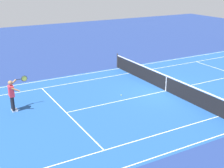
{
  "coord_description": "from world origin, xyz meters",
  "views": [
    {
      "loc": [
        11.33,
        13.52,
        6.53
      ],
      "look_at": [
        3.48,
        -0.45,
        0.9
      ],
      "focal_mm": 49.21,
      "sensor_mm": 36.0,
      "label": 1
    }
  ],
  "objects": [
    {
      "name": "ground_plane",
      "position": [
        0.0,
        0.0,
        0.0
      ],
      "size": [
        60.0,
        60.0,
        0.0
      ],
      "primitive_type": "plane",
      "color": "navy"
    },
    {
      "name": "court_line_markings",
      "position": [
        0.0,
        0.0,
        0.0
      ],
      "size": [
        23.85,
        11.05,
        0.01
      ],
      "color": "white",
      "rests_on": "ground_plane"
    },
    {
      "name": "tennis_net",
      "position": [
        0.0,
        0.0,
        0.49
      ],
      "size": [
        0.1,
        11.7,
        1.08
      ],
      "color": "#2D2D33",
      "rests_on": "ground_plane"
    },
    {
      "name": "tennis_ball",
      "position": [
        2.75,
        -0.65,
        0.03
      ],
      "size": [
        0.07,
        0.07,
        0.07
      ],
      "primitive_type": "sphere",
      "color": "#CCE01E",
      "rests_on": "ground_plane"
    },
    {
      "name": "court_slab",
      "position": [
        0.0,
        0.0,
        0.0
      ],
      "size": [
        24.2,
        11.4,
        0.0
      ],
      "primitive_type": "cube",
      "color": "#1E4C93",
      "rests_on": "ground_plane"
    },
    {
      "name": "tennis_player_near",
      "position": [
        8.66,
        -1.51,
        0.93
      ],
      "size": [
        1.06,
        0.78,
        1.7
      ],
      "color": "black",
      "rests_on": "ground_plane"
    }
  ]
}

